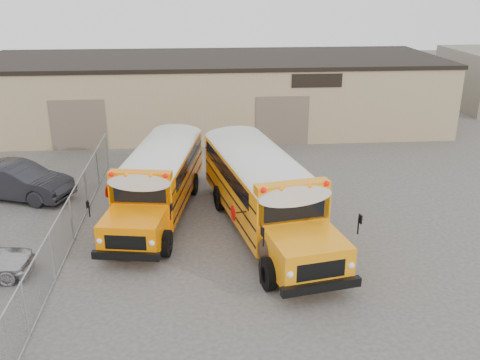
{
  "coord_description": "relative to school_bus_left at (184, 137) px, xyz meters",
  "views": [
    {
      "loc": [
        -1.13,
        -15.98,
        9.44
      ],
      "look_at": [
        0.61,
        4.86,
        1.6
      ],
      "focal_mm": 40.0,
      "sensor_mm": 36.0,
      "label": 1
    }
  ],
  "objects": [
    {
      "name": "school_bus_right",
      "position": [
        2.02,
        -1.52,
        0.17
      ],
      "size": [
        4.57,
        11.02,
        3.14
      ],
      "color": "orange",
      "rests_on": "ground"
    },
    {
      "name": "tarp_bundle",
      "position": [
        3.19,
        -11.74,
        -0.83
      ],
      "size": [
        1.17,
        1.17,
        1.59
      ],
      "color": "black",
      "rests_on": "ground"
    },
    {
      "name": "warehouse",
      "position": [
        1.83,
        8.53,
        0.73
      ],
      "size": [
        30.2,
        10.2,
        4.67
      ],
      "color": "tan",
      "rests_on": "ground"
    },
    {
      "name": "chainlink_fence",
      "position": [
        -4.17,
        -8.47,
        -0.75
      ],
      "size": [
        0.07,
        18.07,
        1.81
      ],
      "color": "#989AA0",
      "rests_on": "ground"
    },
    {
      "name": "car_dark",
      "position": [
        -7.55,
        -3.86,
        -0.81
      ],
      "size": [
        5.38,
        3.4,
        1.68
      ],
      "primitive_type": "imported",
      "rotation": [
        0.0,
        0.0,
        1.22
      ],
      "color": "black",
      "rests_on": "ground"
    },
    {
      "name": "school_bus_left",
      "position": [
        0.0,
        0.0,
        0.0
      ],
      "size": [
        3.93,
        9.99,
        2.85
      ],
      "color": "#FF7B00",
      "rests_on": "ground"
    },
    {
      "name": "ground",
      "position": [
        1.83,
        -11.47,
        -1.65
      ],
      "size": [
        120.0,
        120.0,
        0.0
      ],
      "primitive_type": "plane",
      "color": "#474441",
      "rests_on": "ground"
    }
  ]
}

